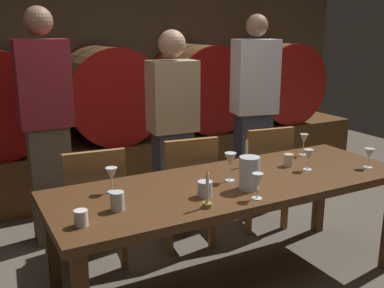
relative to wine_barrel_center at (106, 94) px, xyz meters
The scene contains 25 objects.
back_wall 0.64m from the wine_barrel_center, 90.12° to the left, with size 6.68×0.24×2.66m, color brown.
barrel_shelf 0.73m from the wine_barrel_center, behind, with size 6.01×0.90×0.52m, color brown.
wine_barrel_center is the anchor object (origin of this frame).
wine_barrel_right 1.08m from the wine_barrel_center, ahead, with size 0.96×0.81×0.96m.
wine_barrel_far_right 2.14m from the wine_barrel_center, ahead, with size 0.96×0.81×0.96m.
dining_table 2.22m from the wine_barrel_center, 87.11° to the right, with size 2.30×0.80×0.72m.
chair_left 1.75m from the wine_barrel_center, 111.37° to the right, with size 0.44×0.44×0.88m.
chair_center 1.66m from the wine_barrel_center, 86.56° to the right, with size 0.45×0.45×0.88m.
chair_right 1.84m from the wine_barrel_center, 62.97° to the right, with size 0.45×0.45×0.88m.
guest_left 1.25m from the wine_barrel_center, 128.59° to the right, with size 0.38×0.25×1.80m.
guest_center 1.20m from the wine_barrel_center, 81.52° to the right, with size 0.39×0.26×1.63m.
guest_right 1.53m from the wine_barrel_center, 49.27° to the right, with size 0.42×0.31×1.76m.
candle_left 2.50m from the wine_barrel_center, 95.77° to the right, with size 0.05×0.05×0.21m.
candle_right 2.02m from the wine_barrel_center, 80.09° to the right, with size 0.05×0.05×0.20m.
pitcher 2.36m from the wine_barrel_center, 87.44° to the right, with size 0.12×0.12×0.20m.
wine_glass_far_left 2.12m from the wine_barrel_center, 107.10° to the right, with size 0.07×0.07×0.15m.
wine_glass_left 2.51m from the wine_barrel_center, 88.72° to the right, with size 0.06×0.06×0.15m.
wine_glass_center_left 2.18m from the wine_barrel_center, 87.71° to the right, with size 0.07×0.07×0.18m.
wine_glass_center_right 2.34m from the wine_barrel_center, 73.46° to the right, with size 0.06×0.06×0.14m.
wine_glass_right 2.15m from the wine_barrel_center, 65.66° to the right, with size 0.06×0.06×0.16m.
wine_glass_far_right 2.63m from the wine_barrel_center, 66.10° to the right, with size 0.07×0.07×0.13m.
cup_far_left 2.56m from the wine_barrel_center, 110.62° to the right, with size 0.07×0.07×0.08m, color white.
cup_center_left 2.40m from the wine_barrel_center, 106.60° to the right, with size 0.07×0.07×0.10m, color silver.
cup_center_right 2.35m from the wine_barrel_center, 94.47° to the right, with size 0.08×0.08×0.09m, color silver.
cup_far_right 2.21m from the wine_barrel_center, 73.92° to the right, with size 0.07×0.07×0.08m, color beige.
Camera 1 is at (-1.36, -2.05, 1.65)m, focal length 41.72 mm.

